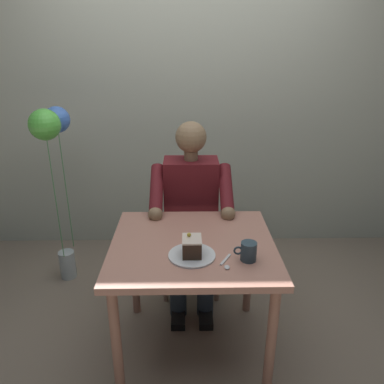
{
  "coord_description": "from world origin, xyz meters",
  "views": [
    {
      "loc": [
        0.03,
        1.73,
        1.69
      ],
      "look_at": [
        0.0,
        -0.1,
        0.97
      ],
      "focal_mm": 34.6,
      "sensor_mm": 36.0,
      "label": 1
    }
  ],
  "objects_px": {
    "cake_slice": "(192,246)",
    "seated_person": "(191,212)",
    "dining_table": "(193,258)",
    "coffee_cup": "(248,251)",
    "balloon_display": "(53,151)",
    "chair": "(191,220)",
    "dessert_spoon": "(226,264)"
  },
  "relations": [
    {
      "from": "cake_slice",
      "to": "seated_person",
      "type": "bearing_deg",
      "value": -90.61
    },
    {
      "from": "dining_table",
      "to": "coffee_cup",
      "type": "xyz_separation_m",
      "value": [
        -0.27,
        0.17,
        0.14
      ]
    },
    {
      "from": "coffee_cup",
      "to": "balloon_display",
      "type": "relative_size",
      "value": 0.09
    },
    {
      "from": "chair",
      "to": "dessert_spoon",
      "type": "distance_m",
      "value": 0.95
    },
    {
      "from": "cake_slice",
      "to": "coffee_cup",
      "type": "distance_m",
      "value": 0.28
    },
    {
      "from": "chair",
      "to": "coffee_cup",
      "type": "height_order",
      "value": "chair"
    },
    {
      "from": "dining_table",
      "to": "chair",
      "type": "distance_m",
      "value": 0.71
    },
    {
      "from": "dining_table",
      "to": "dessert_spoon",
      "type": "xyz_separation_m",
      "value": [
        -0.16,
        0.21,
        0.1
      ]
    },
    {
      "from": "balloon_display",
      "to": "dessert_spoon",
      "type": "bearing_deg",
      "value": 138.89
    },
    {
      "from": "dining_table",
      "to": "balloon_display",
      "type": "bearing_deg",
      "value": -38.38
    },
    {
      "from": "balloon_display",
      "to": "seated_person",
      "type": "bearing_deg",
      "value": 166.76
    },
    {
      "from": "dessert_spoon",
      "to": "balloon_display",
      "type": "height_order",
      "value": "balloon_display"
    },
    {
      "from": "chair",
      "to": "cake_slice",
      "type": "height_order",
      "value": "chair"
    },
    {
      "from": "dessert_spoon",
      "to": "cake_slice",
      "type": "bearing_deg",
      "value": -25.41
    },
    {
      "from": "coffee_cup",
      "to": "balloon_display",
      "type": "height_order",
      "value": "balloon_display"
    },
    {
      "from": "dining_table",
      "to": "cake_slice",
      "type": "relative_size",
      "value": 7.56
    },
    {
      "from": "dessert_spoon",
      "to": "dining_table",
      "type": "bearing_deg",
      "value": -53.61
    },
    {
      "from": "cake_slice",
      "to": "dessert_spoon",
      "type": "xyz_separation_m",
      "value": [
        -0.16,
        0.08,
        -0.05
      ]
    },
    {
      "from": "chair",
      "to": "coffee_cup",
      "type": "distance_m",
      "value": 0.95
    },
    {
      "from": "coffee_cup",
      "to": "balloon_display",
      "type": "xyz_separation_m",
      "value": [
        1.21,
        -0.92,
        0.25
      ]
    },
    {
      "from": "dining_table",
      "to": "chair",
      "type": "bearing_deg",
      "value": -90.0
    },
    {
      "from": "chair",
      "to": "balloon_display",
      "type": "height_order",
      "value": "balloon_display"
    },
    {
      "from": "dining_table",
      "to": "coffee_cup",
      "type": "relative_size",
      "value": 7.68
    },
    {
      "from": "seated_person",
      "to": "dessert_spoon",
      "type": "distance_m",
      "value": 0.76
    },
    {
      "from": "cake_slice",
      "to": "coffee_cup",
      "type": "relative_size",
      "value": 1.02
    },
    {
      "from": "dining_table",
      "to": "balloon_display",
      "type": "xyz_separation_m",
      "value": [
        0.94,
        -0.75,
        0.4
      ]
    },
    {
      "from": "cake_slice",
      "to": "balloon_display",
      "type": "relative_size",
      "value": 0.09
    },
    {
      "from": "balloon_display",
      "to": "coffee_cup",
      "type": "bearing_deg",
      "value": 142.68
    },
    {
      "from": "dining_table",
      "to": "seated_person",
      "type": "distance_m",
      "value": 0.53
    },
    {
      "from": "cake_slice",
      "to": "balloon_display",
      "type": "xyz_separation_m",
      "value": [
        0.93,
        -0.88,
        0.25
      ]
    },
    {
      "from": "chair",
      "to": "balloon_display",
      "type": "bearing_deg",
      "value": -2.87
    },
    {
      "from": "dining_table",
      "to": "seated_person",
      "type": "bearing_deg",
      "value": -90.0
    }
  ]
}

